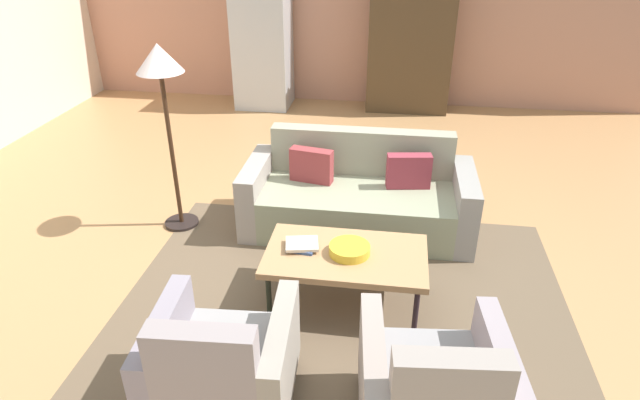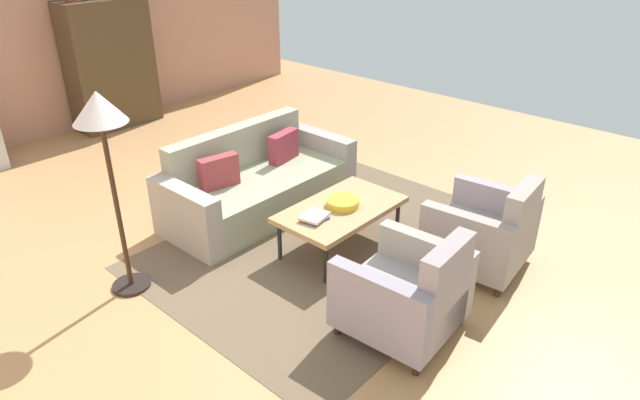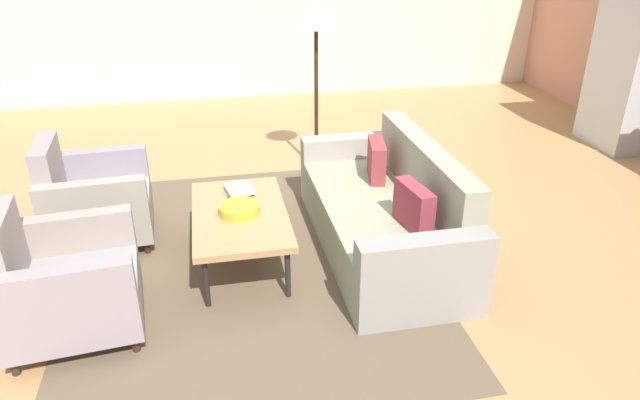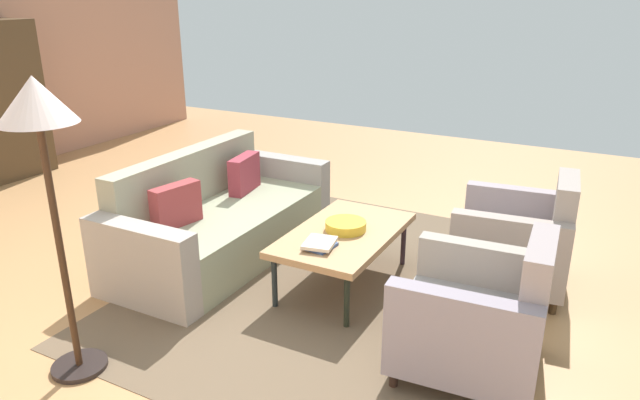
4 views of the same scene
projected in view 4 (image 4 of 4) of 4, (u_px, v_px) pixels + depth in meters
name	position (u px, v px, depth m)	size (l,w,h in m)	color
ground_plane	(240.00, 279.00, 4.52)	(10.63, 10.63, 0.00)	tan
area_rug	(337.00, 282.00, 4.47)	(3.40, 2.60, 0.01)	brown
couch	(216.00, 221.00, 4.87)	(2.10, 0.91, 0.86)	gray
coffee_table	(344.00, 236.00, 4.31)	(1.20, 0.70, 0.44)	#202728
armchair_left	(482.00, 320.00, 3.32)	(0.85, 0.85, 0.88)	black
armchair_right	(521.00, 243.00, 4.32)	(0.87, 0.87, 0.88)	#391C16
fruit_bowl	(346.00, 226.00, 4.31)	(0.30, 0.30, 0.07)	gold
book_stack	(320.00, 244.00, 4.02)	(0.28, 0.24, 0.05)	#385082
floor_lamp	(40.00, 130.00, 2.96)	(0.40, 0.40, 1.72)	black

